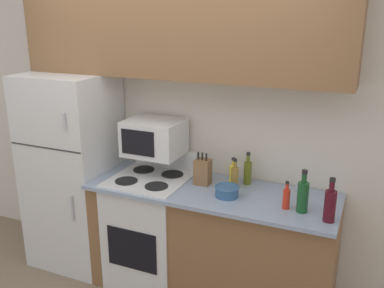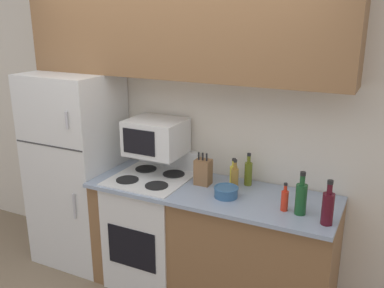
# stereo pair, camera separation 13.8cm
# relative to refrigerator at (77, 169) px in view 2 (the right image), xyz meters

# --- Properties ---
(wall_back) EXTENTS (8.00, 0.05, 2.55)m
(wall_back) POSITION_rel_refrigerator_xyz_m (0.95, 0.35, 0.41)
(wall_back) COLOR beige
(wall_back) RESTS_ON ground_plane
(lower_cabinets) EXTENTS (1.91, 0.67, 0.92)m
(lower_cabinets) POSITION_rel_refrigerator_xyz_m (1.32, -0.00, -0.40)
(lower_cabinets) COLOR brown
(lower_cabinets) RESTS_ON ground_plane
(refrigerator) EXTENTS (0.72, 0.65, 1.73)m
(refrigerator) POSITION_rel_refrigerator_xyz_m (0.00, 0.00, 0.00)
(refrigerator) COLOR silver
(refrigerator) RESTS_ON ground_plane
(upper_cabinets) EXTENTS (2.63, 0.33, 0.67)m
(upper_cabinets) POSITION_rel_refrigerator_xyz_m (0.95, 0.16, 1.20)
(upper_cabinets) COLOR brown
(upper_cabinets) RESTS_ON refrigerator
(stove) EXTENTS (0.60, 0.65, 1.09)m
(stove) POSITION_rel_refrigerator_xyz_m (0.78, -0.01, -0.38)
(stove) COLOR silver
(stove) RESTS_ON ground_plane
(microwave) EXTENTS (0.45, 0.38, 0.29)m
(microwave) POSITION_rel_refrigerator_xyz_m (0.77, 0.11, 0.38)
(microwave) COLOR silver
(microwave) RESTS_ON stove
(knife_block) EXTENTS (0.12, 0.10, 0.26)m
(knife_block) POSITION_rel_refrigerator_xyz_m (1.21, 0.06, 0.16)
(knife_block) COLOR brown
(knife_block) RESTS_ON lower_cabinets
(bowl) EXTENTS (0.18, 0.18, 0.08)m
(bowl) POSITION_rel_refrigerator_xyz_m (1.47, -0.08, 0.10)
(bowl) COLOR #335B84
(bowl) RESTS_ON lower_cabinets
(bottle_hot_sauce) EXTENTS (0.05, 0.05, 0.20)m
(bottle_hot_sauce) POSITION_rel_refrigerator_xyz_m (1.91, -0.11, 0.14)
(bottle_hot_sauce) COLOR red
(bottle_hot_sauce) RESTS_ON lower_cabinets
(bottle_olive_oil) EXTENTS (0.06, 0.06, 0.26)m
(bottle_olive_oil) POSITION_rel_refrigerator_xyz_m (1.54, 0.21, 0.16)
(bottle_olive_oil) COLOR #5B6619
(bottle_olive_oil) RESTS_ON lower_cabinets
(bottle_wine_red) EXTENTS (0.08, 0.08, 0.30)m
(bottle_wine_red) POSITION_rel_refrigerator_xyz_m (2.20, -0.19, 0.18)
(bottle_wine_red) COLOR #470F19
(bottle_wine_red) RESTS_ON lower_cabinets
(bottle_cooking_spray) EXTENTS (0.06, 0.06, 0.22)m
(bottle_cooking_spray) POSITION_rel_refrigerator_xyz_m (1.43, 0.15, 0.14)
(bottle_cooking_spray) COLOR gold
(bottle_cooking_spray) RESTS_ON lower_cabinets
(bottle_wine_green) EXTENTS (0.08, 0.08, 0.30)m
(bottle_wine_green) POSITION_rel_refrigerator_xyz_m (2.02, -0.12, 0.18)
(bottle_wine_green) COLOR #194C23
(bottle_wine_green) RESTS_ON lower_cabinets
(bottle_vinegar) EXTENTS (0.06, 0.06, 0.24)m
(bottle_vinegar) POSITION_rel_refrigerator_xyz_m (1.47, 0.08, 0.15)
(bottle_vinegar) COLOR olive
(bottle_vinegar) RESTS_ON lower_cabinets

